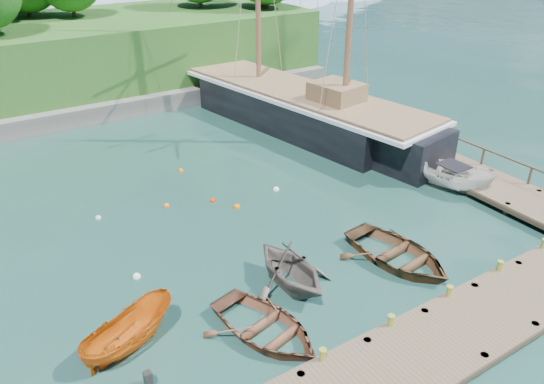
{
  "coord_description": "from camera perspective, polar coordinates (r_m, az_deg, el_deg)",
  "views": [
    {
      "loc": [
        -12.22,
        -14.87,
        13.39
      ],
      "look_at": [
        -0.49,
        3.38,
        2.0
      ],
      "focal_mm": 35.0,
      "sensor_mm": 36.0,
      "label": 1
    }
  ],
  "objects": [
    {
      "name": "mooring_buoy_0",
      "position": [
        23.02,
        -14.35,
        -8.88
      ],
      "size": [
        0.35,
        0.35,
        0.35
      ],
      "primitive_type": "sphere",
      "color": "white",
      "rests_on": "ground"
    },
    {
      "name": "dock_near",
      "position": [
        20.98,
        21.32,
        -12.74
      ],
      "size": [
        20.0,
        3.2,
        1.1
      ],
      "color": "brown",
      "rests_on": "ground"
    },
    {
      "name": "rowboat_1",
      "position": [
        21.86,
        1.96,
        -10.09
      ],
      "size": [
        3.54,
        4.07,
        2.11
      ],
      "primitive_type": "imported",
      "rotation": [
        0.0,
        0.0,
        0.02
      ],
      "color": "#5A524C",
      "rests_on": "ground"
    },
    {
      "name": "mooring_buoy_2",
      "position": [
        27.36,
        -3.8,
        -1.66
      ],
      "size": [
        0.35,
        0.35,
        0.35
      ],
      "primitive_type": "sphere",
      "color": "#F36B00",
      "rests_on": "ground"
    },
    {
      "name": "bollard_1",
      "position": [
        20.01,
        12.42,
        -15.11
      ],
      "size": [
        0.26,
        0.26,
        0.45
      ],
      "primitive_type": "cylinder",
      "color": "olive",
      "rests_on": "ground"
    },
    {
      "name": "mooring_buoy_1",
      "position": [
        28.06,
        -6.37,
        -0.99
      ],
      "size": [
        0.32,
        0.32,
        0.32
      ],
      "primitive_type": "sphere",
      "color": "red",
      "rests_on": "ground"
    },
    {
      "name": "bollard_2",
      "position": [
        21.84,
        18.21,
        -11.79
      ],
      "size": [
        0.26,
        0.26,
        0.45
      ],
      "primitive_type": "cylinder",
      "color": "olive",
      "rests_on": "ground"
    },
    {
      "name": "bollard_4",
      "position": [
        26.14,
        26.84,
        -6.49
      ],
      "size": [
        0.26,
        0.26,
        0.45
      ],
      "primitive_type": "cylinder",
      "color": "olive",
      "rests_on": "ground"
    },
    {
      "name": "mooring_buoy_3",
      "position": [
        29.01,
        0.44,
        0.21
      ],
      "size": [
        0.35,
        0.35,
        0.35
      ],
      "primitive_type": "sphere",
      "color": "white",
      "rests_on": "ground"
    },
    {
      "name": "schooner",
      "position": [
        37.55,
        2.84,
        8.69
      ],
      "size": [
        8.75,
        28.6,
        21.27
      ],
      "rotation": [
        0.0,
        0.0,
        0.17
      ],
      "color": "black",
      "rests_on": "ground"
    },
    {
      "name": "mooring_buoy_5",
      "position": [
        31.61,
        -9.76,
        2.21
      ],
      "size": [
        0.32,
        0.32,
        0.32
      ],
      "primitive_type": "sphere",
      "color": "#EB6900",
      "rests_on": "ground"
    },
    {
      "name": "mooring_buoy_4",
      "position": [
        27.93,
        -11.26,
        -1.53
      ],
      "size": [
        0.32,
        0.32,
        0.32
      ],
      "primitive_type": "sphere",
      "color": "orange",
      "rests_on": "ground"
    },
    {
      "name": "mooring_buoy_6",
      "position": [
        27.72,
        -18.18,
        -2.71
      ],
      "size": [
        0.29,
        0.29,
        0.29
      ],
      "primitive_type": "sphere",
      "color": "silver",
      "rests_on": "ground"
    },
    {
      "name": "bollard_0",
      "position": [
        18.5,
        5.35,
        -18.82
      ],
      "size": [
        0.26,
        0.26,
        0.45
      ],
      "primitive_type": "cylinder",
      "color": "olive",
      "rests_on": "ground"
    },
    {
      "name": "rowboat_2",
      "position": [
        23.83,
        13.24,
        -7.33
      ],
      "size": [
        4.19,
        5.47,
        1.06
      ],
      "primitive_type": "imported",
      "rotation": [
        0.0,
        0.0,
        0.11
      ],
      "color": "#4D331E",
      "rests_on": "ground"
    },
    {
      "name": "bollard_3",
      "position": [
        23.9,
        22.95,
        -8.93
      ],
      "size": [
        0.26,
        0.26,
        0.45
      ],
      "primitive_type": "cylinder",
      "color": "olive",
      "rests_on": "ground"
    },
    {
      "name": "ground",
      "position": [
        23.44,
        5.53,
        -7.28
      ],
      "size": [
        160.0,
        160.0,
        0.0
      ],
      "primitive_type": "plane",
      "color": "#173629",
      "rests_on": "ground"
    },
    {
      "name": "motorboat_orange",
      "position": [
        19.89,
        -14.93,
        -15.79
      ],
      "size": [
        4.11,
        2.75,
        1.49
      ],
      "primitive_type": "imported",
      "rotation": [
        0.0,
        0.0,
        1.94
      ],
      "color": "#C8590C",
      "rests_on": "ground"
    },
    {
      "name": "dock_east",
      "position": [
        34.77,
        13.59,
        5.02
      ],
      "size": [
        3.2,
        24.0,
        1.1
      ],
      "color": "brown",
      "rests_on": "ground"
    },
    {
      "name": "rowboat_0",
      "position": [
        19.7,
        -0.74,
        -15.12
      ],
      "size": [
        4.29,
        5.25,
        0.95
      ],
      "primitive_type": "imported",
      "rotation": [
        0.0,
        0.0,
        0.24
      ],
      "color": "brown",
      "rests_on": "ground"
    },
    {
      "name": "cabin_boat_white",
      "position": [
        30.73,
        18.58,
        0.32
      ],
      "size": [
        2.87,
        4.83,
        1.75
      ],
      "primitive_type": "imported",
      "rotation": [
        0.0,
        0.0,
        0.27
      ],
      "color": "white",
      "rests_on": "ground"
    }
  ]
}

